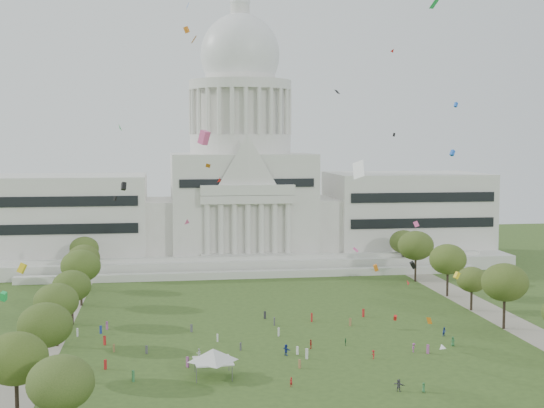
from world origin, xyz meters
The scene contains 31 objects.
ground centered at (0.00, 0.00, 0.00)m, with size 400.00×400.00×0.00m, color #344D1E.
capitol centered at (0.00, 113.59, 22.30)m, with size 160.00×64.50×91.30m.
path_left centered at (-48.00, 30.00, 0.02)m, with size 8.00×160.00×0.04m, color gray.
path_right centered at (48.00, 30.00, 0.02)m, with size 8.00×160.00×0.04m, color gray.
row_tree_l_0 centered at (-45.26, -21.68, 8.95)m, with size 8.85×8.85×12.59m.
row_tree_l_1 centered at (-44.07, -2.96, 8.95)m, with size 8.86×8.86×12.59m.
row_tree_l_2 centered at (-45.04, 17.30, 8.51)m, with size 8.42×8.42×11.97m.
row_tree_r_2 centered at (44.17, 17.44, 9.66)m, with size 9.55×9.55×13.58m.
row_tree_l_3 centered at (-44.09, 33.92, 8.21)m, with size 8.12×8.12×11.55m.
row_tree_r_3 centered at (44.40, 34.48, 7.08)m, with size 7.01×7.01×9.98m.
row_tree_l_4 centered at (-44.08, 52.42, 9.39)m, with size 9.29×9.29×13.21m.
row_tree_r_4 centered at (44.76, 50.04, 9.29)m, with size 9.19×9.19×13.06m.
row_tree_l_5 centered at (-45.22, 71.01, 8.42)m, with size 8.33×8.33×11.85m.
row_tree_r_5 centered at (43.49, 70.19, 9.93)m, with size 9.82×9.82×13.96m.
row_tree_l_6 centered at (-46.87, 89.14, 8.27)m, with size 8.19×8.19×11.64m.
row_tree_r_6 centered at (45.96, 88.13, 8.51)m, with size 8.42×8.42×11.97m.
near_tree_0 centered at (-38.00, -32.00, 8.56)m, with size 8.47×8.47×12.04m.
event_tent centered at (-17.21, -5.53, 3.72)m, with size 9.15×9.15×4.80m.
person_0 centered at (28.79, 6.45, 0.90)m, with size 0.88×0.57×1.80m, color #33723F.
person_2 centered at (29.92, 13.58, 0.89)m, with size 0.87×0.54×1.79m, color navy.
person_3 centered at (11.64, 0.60, 0.78)m, with size 1.00×0.52×1.55m, color #B21E1E.
person_4 centered at (1.95, 8.59, 0.87)m, with size 1.02×0.56×1.74m, color #B21E1E.
person_5 centered at (-3.33, 4.93, 1.01)m, with size 1.87×0.74×2.01m, color navy.
person_6 centered at (14.37, -17.81, 0.75)m, with size 0.73×0.48×1.50m, color #33723F.
person_7 centered at (-5.41, -12.31, 0.77)m, with size 0.56×0.41×1.54m, color #B21E1E.
person_8 centered at (-19.01, 5.47, 0.88)m, with size 0.85×0.53×1.75m, color silver.
person_9 centered at (20.10, 3.45, 0.86)m, with size 1.11×0.57×1.72m, color #994C8C.
person_10 centered at (8.86, 9.80, 0.69)m, with size 0.81×0.44×1.38m, color #33723F.
person_11 centered at (10.68, -16.94, 0.97)m, with size 1.79×0.71×1.93m, color #4C4C51.
distant_crowd centered at (-12.99, 15.17, 0.85)m, with size 64.78×39.91×1.88m.
kite_swarm centered at (2.31, 7.82, 28.21)m, with size 98.04×99.72×60.83m.
Camera 1 is at (-25.32, -126.88, 38.81)m, focal length 50.00 mm.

